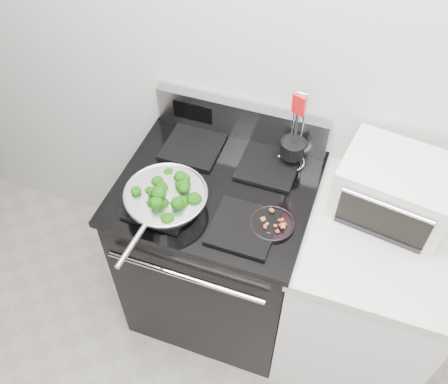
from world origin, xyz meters
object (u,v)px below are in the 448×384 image
at_px(gas_range, 218,248).
at_px(utensil_holder, 292,152).
at_px(toaster_oven, 395,188).
at_px(bacon_plate, 272,222).
at_px(skillet, 166,199).

height_order(gas_range, utensil_holder, utensil_holder).
height_order(utensil_holder, toaster_oven, utensil_holder).
distance_m(gas_range, toaster_oven, 0.88).
height_order(bacon_plate, utensil_holder, utensil_holder).
relative_size(skillet, toaster_oven, 1.12).
distance_m(gas_range, utensil_holder, 0.62).
bearing_deg(gas_range, toaster_oven, 11.15).
bearing_deg(bacon_plate, toaster_oven, 32.22).
relative_size(gas_range, skillet, 2.19).
xyz_separation_m(bacon_plate, toaster_oven, (0.41, 0.26, 0.07)).
bearing_deg(gas_range, skillet, -128.77).
height_order(skillet, toaster_oven, toaster_oven).
distance_m(gas_range, skillet, 0.56).
relative_size(bacon_plate, utensil_holder, 0.47).
bearing_deg(bacon_plate, skillet, -172.35).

